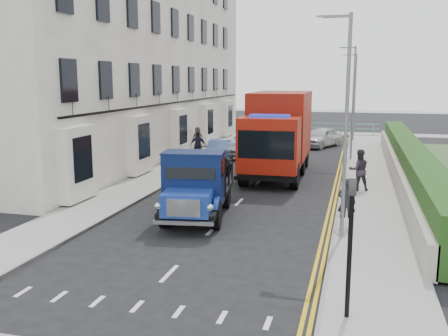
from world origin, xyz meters
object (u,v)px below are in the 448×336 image
Objects in this scene: lamp_near at (343,115)px; pedestrian_east_near at (347,203)px; lamp_far at (353,92)px; red_lorry at (279,132)px; lamp_mid at (351,96)px; parked_car_front at (209,166)px; bedford_lorry at (195,190)px.

pedestrian_east_near is (0.22, 1.19, -3.04)m from lamp_near.
lamp_far reaches higher than red_lorry.
lamp_mid is at bearing 90.00° from lamp_near.
parked_car_front is 10.00m from pedestrian_east_near.
lamp_near and lamp_mid have the same top height.
red_lorry is at bearing 72.58° from bedford_lorry.
lamp_near is 16.00m from lamp_mid.
lamp_mid and lamp_far have the same top height.
lamp_mid reaches higher than red_lorry.
lamp_near is 1.00× the size of lamp_mid.
parked_car_front is 2.31× the size of pedestrian_east_near.
lamp_near is 11.11m from red_lorry.
lamp_mid is 0.83× the size of red_lorry.
bedford_lorry is at bearing 1.47° from pedestrian_east_near.
red_lorry is (-3.55, -15.60, -1.68)m from lamp_far.
lamp_mid is at bearing 51.36° from parked_car_front.
red_lorry is at bearing 35.45° from parked_car_front.
lamp_mid is at bearing 63.12° from bedford_lorry.
parked_car_front is (-6.78, 8.33, -3.34)m from lamp_near.
red_lorry is 5.00× the size of pedestrian_east_near.
lamp_near is 3.27m from pedestrian_east_near.
red_lorry is at bearing 108.87° from lamp_near.
red_lorry is at bearing -122.38° from lamp_mid.
lamp_far is at bearing 71.85° from parked_car_front.
bedford_lorry reaches higher than parked_car_front.
bedford_lorry is 0.66× the size of red_lorry.
lamp_near is at bearing -90.00° from lamp_mid.
lamp_near is at bearing -48.04° from parked_car_front.
lamp_mid is 16.18m from bedford_lorry.
pedestrian_east_near is (7.00, -7.14, 0.30)m from parked_car_front.
pedestrian_east_near is at bearing -89.49° from lamp_far.
pedestrian_east_near is at bearing -42.74° from parked_car_front.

